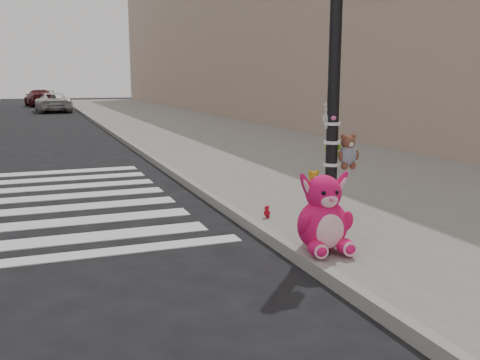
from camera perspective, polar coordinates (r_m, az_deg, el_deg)
name	(u,v)px	position (r m, az deg, el deg)	size (l,w,h in m)	color
ground	(179,307)	(4.98, -6.55, -13.28)	(120.00, 120.00, 0.00)	black
sidewalk_near	(259,147)	(15.78, 2.02, 3.54)	(7.00, 80.00, 0.14)	slate
curb_edge	(142,153)	(14.79, -10.41, 2.89)	(0.12, 80.00, 0.15)	gray
bld_near	(284,18)	(27.20, 4.69, 16.89)	(5.00, 60.00, 10.00)	gray
signal_pole	(335,99)	(7.26, 10.13, 8.49)	(0.70, 0.49, 4.00)	black
pink_bunny	(324,219)	(5.96, 8.92, -4.09)	(0.64, 0.71, 0.91)	#EF1463
red_teddy	(267,212)	(7.38, 2.89, -3.39)	(0.12, 0.08, 0.17)	#B1111E
car_white_near	(53,102)	(36.46, -19.33, 7.82)	(2.02, 4.39, 1.22)	silver
car_maroon_near	(39,98)	(44.87, -20.64, 8.19)	(1.80, 4.44, 1.29)	maroon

